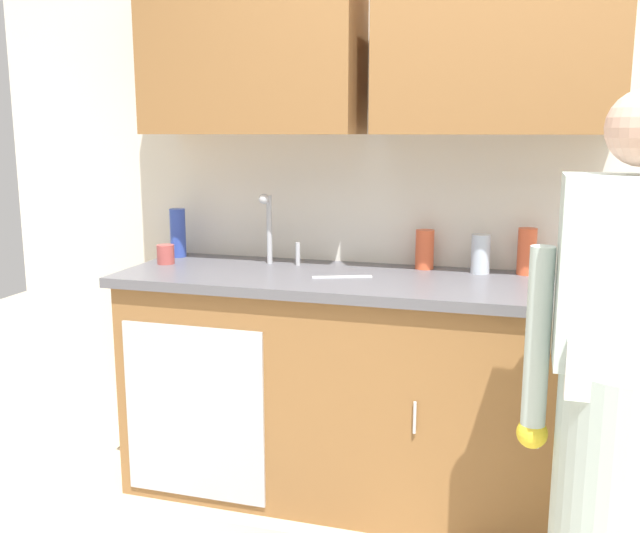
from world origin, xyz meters
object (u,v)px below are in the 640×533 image
person_at_sink (619,432)px  bottle_soap (425,249)px  bottle_water_tall (481,254)px  bottle_cleaner_spray (527,251)px  cup_by_sink (166,254)px  bottle_dish_liquid (178,233)px  knife_on_counter (342,277)px  sink (267,274)px

person_at_sink → bottle_soap: (-0.68, 0.94, 0.33)m
bottle_soap → bottle_water_tall: (0.23, -0.03, -0.00)m
bottle_cleaner_spray → cup_by_sink: 1.53m
bottle_dish_liquid → bottle_water_tall: (1.37, -0.00, -0.03)m
bottle_soap → cup_by_sink: size_ratio=1.97×
person_at_sink → knife_on_counter: bearing=145.8°
bottle_soap → knife_on_counter: (-0.29, -0.28, -0.08)m
cup_by_sink → bottle_soap: bearing=10.6°
person_at_sink → bottle_water_tall: (-0.45, 0.90, 0.33)m
person_at_sink → bottle_dish_liquid: size_ratio=7.26×
knife_on_counter → bottle_soap: bearing=22.3°
sink → bottle_water_tall: size_ratio=3.11×
sink → person_at_sink: size_ratio=0.31×
bottle_dish_liquid → bottle_water_tall: bottle_dish_liquid is taller
sink → cup_by_sink: sink is taller
bottle_soap → cup_by_sink: 1.13m
sink → bottle_water_tall: bearing=12.2°
cup_by_sink → knife_on_counter: 0.82m
knife_on_counter → sink: bearing=148.9°
bottle_soap → person_at_sink: bearing=-54.0°
person_at_sink → bottle_dish_liquid: person_at_sink is taller
person_at_sink → bottle_water_tall: size_ratio=10.06×
bottle_soap → bottle_cleaner_spray: bearing=-0.6°
person_at_sink → bottle_water_tall: person_at_sink is taller
cup_by_sink → bottle_dish_liquid: bearing=99.4°
knife_on_counter → bottle_dish_liquid: bearing=142.3°
knife_on_counter → cup_by_sink: bearing=153.5°
bottle_dish_liquid → sink: bearing=-20.4°
bottle_water_tall → knife_on_counter: bearing=-154.9°
bottle_cleaner_spray → cup_by_sink: (-1.52, -0.20, -0.05)m
bottle_water_tall → bottle_cleaner_spray: size_ratio=0.85×
bottle_cleaner_spray → bottle_soap: bearing=179.4°
bottle_cleaner_spray → cup_by_sink: size_ratio=2.26×
sink → person_at_sink: person_at_sink is taller
bottle_cleaner_spray → bottle_dish_liquid: bearing=-179.0°
bottle_soap → bottle_water_tall: 0.23m
sink → bottle_dish_liquid: sink is taller
bottle_dish_liquid → cup_by_sink: size_ratio=2.66×
knife_on_counter → bottle_cleaner_spray: bearing=-0.4°
cup_by_sink → knife_on_counter: (0.82, -0.07, -0.04)m
bottle_dish_liquid → bottle_cleaner_spray: size_ratio=1.18×
sink → knife_on_counter: 0.35m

